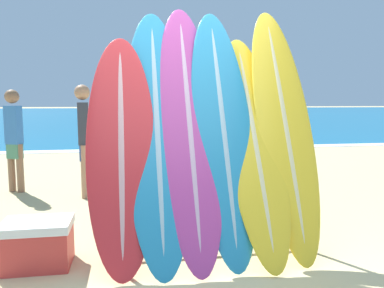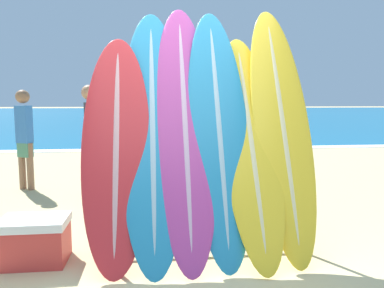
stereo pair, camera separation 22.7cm
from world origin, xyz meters
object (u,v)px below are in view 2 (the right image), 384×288
at_px(surfboard_slot_5, 281,126).
at_px(cooler_box, 35,240).
at_px(person_mid_beach, 90,136).
at_px(person_far_left, 25,136).
at_px(surfboard_rack, 202,203).
at_px(surfboard_slot_0, 116,147).
at_px(surfboard_slot_4, 250,142).
at_px(surfboard_slot_3, 218,128).
at_px(surfboard_slot_2, 185,125).
at_px(person_near_water, 169,125).
at_px(surfboard_slot_1, 153,129).

xyz_separation_m(surfboard_slot_5, cooler_box, (-2.19, -0.09, -0.96)).
xyz_separation_m(person_mid_beach, cooler_box, (-0.14, -2.29, -0.68)).
bearing_deg(person_far_left, surfboard_slot_5, -14.04).
distance_m(surfboard_rack, surfboard_slot_0, 0.90).
height_order(surfboard_slot_4, person_mid_beach, surfboard_slot_4).
distance_m(surfboard_slot_5, person_mid_beach, 3.02).
relative_size(surfboard_slot_0, surfboard_slot_5, 0.86).
bearing_deg(surfboard_slot_3, person_far_left, 133.18).
bearing_deg(surfboard_slot_0, surfboard_slot_3, 4.19).
relative_size(surfboard_slot_2, person_near_water, 1.48).
bearing_deg(surfboard_slot_2, surfboard_slot_5, -1.92).
distance_m(surfboard_slot_1, cooler_box, 1.38).
relative_size(surfboard_slot_3, person_far_left, 1.47).
relative_size(surfboard_slot_2, person_far_left, 1.51).
bearing_deg(person_mid_beach, surfboard_slot_3, -153.43).
height_order(surfboard_slot_1, person_mid_beach, surfboard_slot_1).
distance_m(surfboard_rack, cooler_box, 1.47).
distance_m(surfboard_slot_4, person_far_left, 3.92).
relative_size(surfboard_slot_5, cooler_box, 4.14).
relative_size(surfboard_rack, surfboard_slot_4, 0.90).
distance_m(surfboard_slot_3, person_far_left, 3.70).
xyz_separation_m(surfboard_slot_3, surfboard_slot_4, (0.28, -0.05, -0.13)).
xyz_separation_m(surfboard_slot_0, surfboard_slot_2, (0.60, 0.10, 0.17)).
relative_size(surfboard_rack, cooler_box, 3.29).
relative_size(surfboard_slot_5, person_far_left, 1.49).
relative_size(surfboard_slot_0, person_far_left, 1.28).
bearing_deg(surfboard_rack, surfboard_slot_3, 31.15).
bearing_deg(surfboard_slot_3, surfboard_slot_4, -9.55).
relative_size(surfboard_rack, surfboard_slot_3, 0.80).
relative_size(surfboard_slot_5, person_mid_beach, 1.44).
bearing_deg(person_near_water, surfboard_slot_4, -8.46).
xyz_separation_m(surfboard_slot_1, surfboard_slot_5, (1.17, -0.02, 0.02)).
height_order(surfboard_rack, surfboard_slot_3, surfboard_slot_3).
xyz_separation_m(surfboard_slot_1, person_near_water, (0.39, 4.69, -0.27)).
bearing_deg(person_far_left, surfboard_rack, -22.82).
distance_m(surfboard_slot_5, cooler_box, 2.39).
relative_size(surfboard_rack, surfboard_slot_0, 0.92).
relative_size(surfboard_slot_0, cooler_box, 3.56).
bearing_deg(surfboard_slot_3, surfboard_slot_0, -175.81).
xyz_separation_m(surfboard_rack, surfboard_slot_1, (-0.43, 0.12, 0.65)).
distance_m(surfboard_slot_2, person_far_left, 3.48).
distance_m(surfboard_slot_0, surfboard_slot_5, 1.49).
relative_size(surfboard_rack, surfboard_slot_1, 0.81).
bearing_deg(surfboard_slot_1, surfboard_slot_0, -163.85).
height_order(person_near_water, person_far_left, person_near_water).
bearing_deg(surfboard_rack, surfboard_slot_2, 138.89).
distance_m(surfboard_slot_3, person_near_water, 4.72).
xyz_separation_m(surfboard_slot_5, person_far_left, (-3.11, 2.69, -0.31)).
height_order(surfboard_slot_2, surfboard_slot_3, surfboard_slot_2).
relative_size(surfboard_slot_2, surfboard_slot_4, 1.15).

